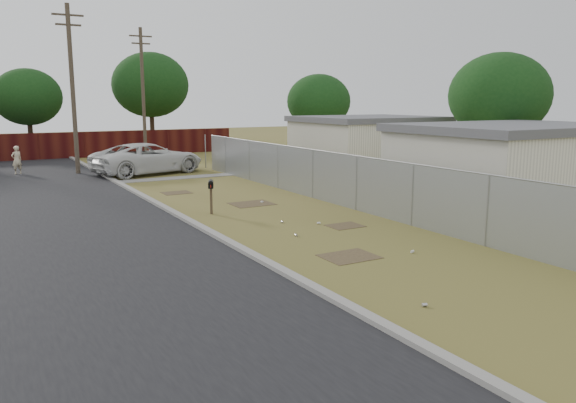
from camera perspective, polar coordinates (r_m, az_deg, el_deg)
ground at (r=19.19m, az=-0.57°, el=-1.75°), size 120.00×120.00×0.00m
street at (r=24.89m, az=-23.80°, el=0.19°), size 15.10×60.00×0.12m
chainlink_fence at (r=21.54m, az=5.37°, el=1.69°), size 0.10×27.06×2.02m
privacy_fence at (r=41.64m, az=-25.36°, el=5.02°), size 30.00×0.12×1.80m
utility_poles at (r=37.48m, az=-21.66°, el=10.63°), size 12.60×8.24×9.00m
houses at (r=27.24m, az=14.27°, el=4.83°), size 9.30×17.24×3.10m
horizon_trees at (r=41.19m, az=-15.93°, el=10.76°), size 33.32×31.94×7.78m
mailbox at (r=19.98m, az=-7.84°, el=1.44°), size 0.35×0.52×1.22m
pickup_truck at (r=31.76m, az=-14.01°, el=4.28°), size 6.65×4.39×1.70m
pedestrian at (r=33.99m, az=-25.85°, el=3.81°), size 0.66×0.56×1.55m
scattered_litter at (r=16.96m, az=3.39°, el=-3.23°), size 2.61×11.78×0.07m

